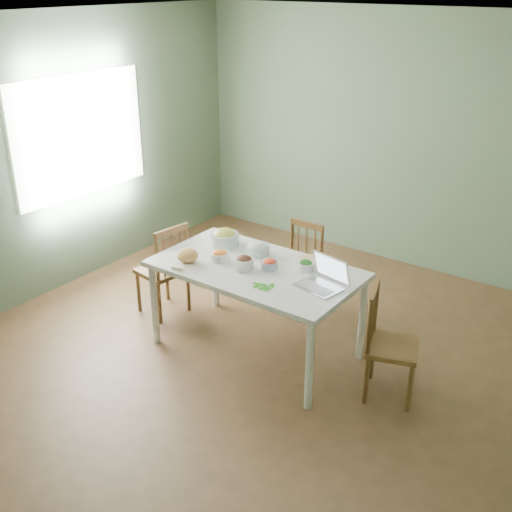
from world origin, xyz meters
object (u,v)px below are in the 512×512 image
Objects in this scene: chair_far at (297,270)px; chair_right at (393,345)px; bowl_squash at (224,237)px; dining_table at (256,309)px; chair_left at (162,268)px; bread_boule at (188,255)px; laptop at (319,275)px.

chair_right is at bearing -28.10° from chair_far.
dining_table is at bearing -23.05° from bowl_squash.
dining_table is 1.21m from chair_right.
chair_left is (-1.02, -0.75, 0.02)m from chair_far.
bowl_squash reaches higher than chair_left.
chair_far is 0.95× the size of chair_left.
chair_left reaches higher than bread_boule.
chair_right is at bearing 22.30° from laptop.
chair_right is at bearing 4.56° from dining_table.
dining_table is 5.01× the size of laptop.
chair_left is 1.02× the size of chair_right.
laptop reaches higher than chair_right.
bread_boule is (-1.72, -0.34, 0.40)m from chair_right.
bread_boule is at bearing 82.77° from chair_right.
bowl_squash is (-0.50, 0.21, 0.47)m from dining_table.
bowl_squash reaches higher than chair_far.
chair_left is at bearing -164.04° from bowl_squash.
bread_boule is at bearing -154.50° from dining_table.
dining_table is 9.63× the size of bread_boule.
bread_boule is (0.60, -0.28, 0.39)m from chair_left.
chair_far is 1.27m from chair_left.
chair_right is at bearing 99.88° from chair_left.
bowl_squash is 0.74× the size of laptop.
bread_boule is 0.52× the size of laptop.
bread_boule reaches higher than dining_table.
bowl_squash reaches higher than dining_table.
chair_far is at bearing 54.82° from bowl_squash.
chair_far is at bearing 134.55° from chair_left.
bread_boule is at bearing -157.73° from laptop.
chair_left reaches higher than chair_right.
chair_far is at bearing 43.60° from chair_right.
chair_left is 5.18× the size of bread_boule.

